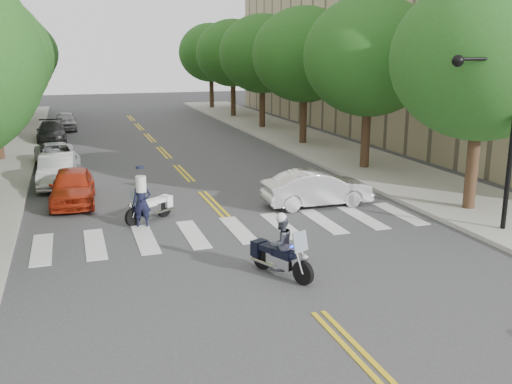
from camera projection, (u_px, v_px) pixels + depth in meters
name	position (u px, v px, depth m)	size (l,w,h in m)	color
ground	(318.00, 312.00, 13.11)	(140.00, 140.00, 0.00)	#38383A
sidewalk_right	(313.00, 143.00, 36.24)	(5.00, 60.00, 0.15)	#9E9991
tree_l_3	(4.00, 54.00, 36.76)	(6.40, 6.40, 8.45)	#382316
tree_l_4	(14.00, 54.00, 44.14)	(6.40, 6.40, 8.45)	#382316
tree_l_5	(21.00, 53.00, 51.51)	(6.40, 6.40, 8.45)	#382316
tree_r_0	(482.00, 59.00, 19.94)	(6.40, 6.40, 8.45)	#382316
tree_r_1	(369.00, 56.00, 27.32)	(6.40, 6.40, 8.45)	#382316
tree_r_2	(304.00, 55.00, 34.69)	(6.40, 6.40, 8.45)	#382316
tree_r_3	(262.00, 54.00, 42.07)	(6.40, 6.40, 8.45)	#382316
tree_r_4	(233.00, 53.00, 49.44)	(6.40, 6.40, 8.45)	#382316
tree_r_5	(211.00, 53.00, 56.82)	(6.40, 6.40, 8.45)	#382316
traffic_signal_pole	(502.00, 121.00, 17.75)	(2.82, 0.42, 6.00)	black
motorcycle_police	(280.00, 248.00, 15.08)	(1.13, 2.04, 1.75)	black
motorcycle_parked	(153.00, 207.00, 20.14)	(1.83, 1.38, 1.34)	black
officer_standing	(142.00, 203.00, 19.27)	(0.62, 0.41, 1.69)	black
convertible	(317.00, 188.00, 21.91)	(1.46, 4.19, 1.38)	silver
parked_car_a	(72.00, 186.00, 22.18)	(1.65, 4.09, 1.39)	#B42C13
parked_car_b	(57.00, 170.00, 25.19)	(1.45, 4.17, 1.37)	silver
parked_car_c	(57.00, 155.00, 29.16)	(2.01, 4.36, 1.21)	#A8ABB0
parked_car_d	(51.00, 132.00, 37.17)	(1.83, 4.50, 1.31)	black
parked_car_e	(65.00, 121.00, 42.65)	(1.58, 3.94, 1.34)	#99989E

